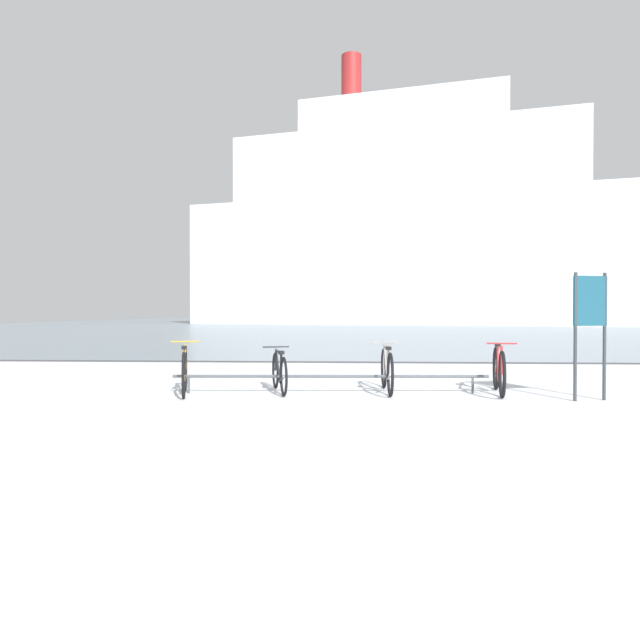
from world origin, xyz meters
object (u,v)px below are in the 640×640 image
bicycle_0 (185,371)px  ferry_ship (412,232)px  info_sign (590,314)px  bicycle_2 (387,370)px  bicycle_1 (279,372)px  bicycle_3 (499,370)px

bicycle_0 → ferry_ship: 55.03m
bicycle_0 → info_sign: size_ratio=0.86×
info_sign → bicycle_2: bearing=166.1°
bicycle_1 → ferry_ship: ferry_ship is taller
bicycle_2 → bicycle_3: bearing=-2.4°
bicycle_0 → bicycle_2: 3.31m
bicycle_1 → ferry_ship: (7.60, 53.11, 9.57)m
bicycle_0 → ferry_ship: (9.10, 53.43, 9.53)m
bicycle_0 → bicycle_2: size_ratio=0.95×
bicycle_2 → ferry_ship: ferry_ship is taller
bicycle_2 → bicycle_3: size_ratio=1.01×
bicycle_1 → info_sign: 4.91m
bicycle_3 → ferry_ship: ferry_ship is taller
bicycle_0 → bicycle_1: size_ratio=1.06×
bicycle_0 → bicycle_3: bicycle_3 is taller
info_sign → ferry_ship: 54.52m
bicycle_1 → bicycle_2: bearing=3.0°
bicycle_0 → bicycle_3: 5.11m
bicycle_0 → bicycle_2: bicycle_0 is taller
info_sign → bicycle_1: bearing=172.3°
info_sign → ferry_ship: bearing=87.0°
bicycle_2 → bicycle_0: bearing=-172.8°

